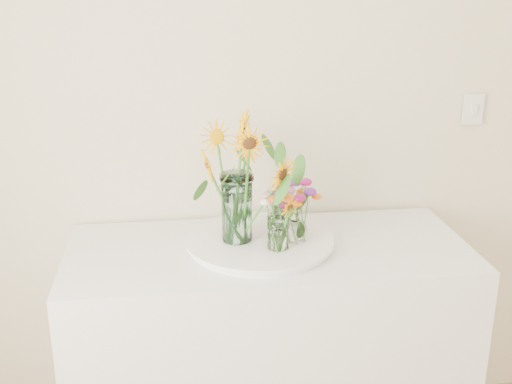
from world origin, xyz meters
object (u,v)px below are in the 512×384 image
mason_jar (237,208)px  counter (268,358)px  small_vase_c (282,215)px  small_vase_b (295,223)px  small_vase_a (278,232)px  tray (260,243)px

mason_jar → counter: bearing=-5.0°
mason_jar → small_vase_c: bearing=25.2°
small_vase_b → small_vase_c: size_ratio=1.12×
small_vase_a → small_vase_b: (0.07, 0.07, 0.00)m
tray → mason_jar: 0.16m
counter → small_vase_a: size_ratio=11.43×
counter → small_vase_c: size_ratio=12.32×
tray → small_vase_b: size_ratio=3.85×
counter → small_vase_a: (0.02, -0.08, 0.54)m
small_vase_a → small_vase_c: size_ratio=1.08×
mason_jar → small_vase_c: (0.17, 0.08, -0.07)m
mason_jar → small_vase_a: bearing=-34.5°
mason_jar → small_vase_c: size_ratio=2.15×
tray → small_vase_c: bearing=41.3°
small_vase_b → tray: bearing=172.0°
mason_jar → small_vase_b: bearing=-5.1°
small_vase_b → small_vase_c: small_vase_b is taller
small_vase_a → counter: bearing=103.6°
tray → mason_jar: (-0.08, 0.00, 0.13)m
counter → tray: 0.46m
mason_jar → small_vase_b: mason_jar is taller
small_vase_a → small_vase_c: (0.04, 0.17, -0.00)m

